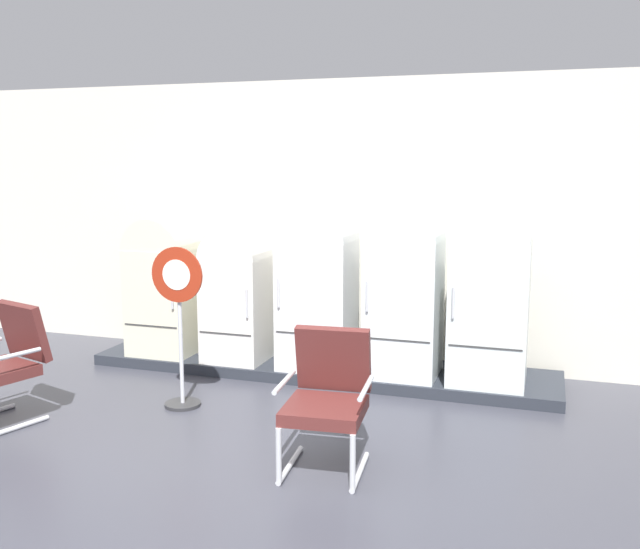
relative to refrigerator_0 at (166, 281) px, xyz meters
name	(u,v)px	position (x,y,z in m)	size (l,w,h in m)	color
ground	(170,515)	(1.70, -2.93, -0.91)	(12.00, 10.00, 0.05)	#3C3D47
back_wall	(338,221)	(1.70, 0.73, 0.63)	(11.76, 0.12, 3.00)	silver
display_plinth	(320,368)	(1.70, 0.09, -0.83)	(4.76, 0.95, 0.11)	#292E36
refrigerator_0	(166,281)	(0.00, 0.00, 0.00)	(0.66, 0.72, 1.46)	silver
refrigerator_1	(238,290)	(0.85, -0.02, -0.04)	(0.61, 0.67, 1.38)	white
refrigerator_2	(317,282)	(1.72, -0.05, 0.09)	(0.70, 0.62, 1.63)	white
refrigerator_3	(404,285)	(2.58, -0.01, 0.10)	(0.68, 0.69, 1.65)	white
refrigerator_4	(490,290)	(3.38, -0.02, 0.10)	(0.70, 0.67, 1.64)	silver
armchair_left	(5,358)	(-0.38, -1.98, -0.34)	(0.74, 0.81, 0.98)	silver
armchair_right	(328,393)	(2.44, -1.99, -0.34)	(0.66, 0.72, 0.98)	silver
sign_stand	(179,328)	(0.84, -1.23, -0.16)	(0.48, 0.32, 1.43)	#2D2D30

